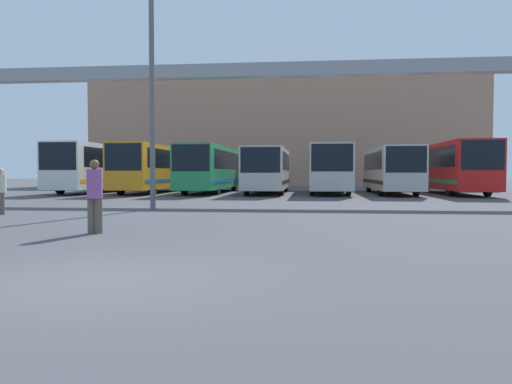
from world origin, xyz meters
The scene contains 13 objects.
ground_plane centered at (0.00, 0.00, 0.00)m, with size 200.00×200.00×0.00m, color #47474C.
building_backdrop centered at (0.00, 49.62, 5.73)m, with size 40.29×12.00×11.47m.
overhead_gantry centered at (0.00, 20.22, 6.06)m, with size 32.00×0.80×7.15m.
bus_slot_0 centered at (-12.25, 27.87, 1.93)m, with size 2.60×11.10×3.35m.
bus_slot_1 centered at (-8.17, 27.68, 1.88)m, with size 2.50×10.71×3.26m.
bus_slot_2 centered at (-4.08, 28.50, 1.83)m, with size 2.48×12.36×3.17m.
bus_slot_3 centered at (0.00, 27.47, 1.72)m, with size 2.53×10.31×2.99m.
bus_slot_4 centered at (4.08, 28.03, 1.82)m, with size 2.58×11.41×3.15m.
bus_slot_5 centered at (8.17, 27.83, 1.73)m, with size 2.46×11.02×3.00m.
bus_slot_6 centered at (12.25, 27.76, 1.91)m, with size 2.53×10.88×3.31m.
pedestrian_mid_right centered at (-7.57, 9.70, 0.83)m, with size 0.33×0.33×1.57m.
pedestrian_mid_left centered at (-2.16, 5.04, 0.92)m, with size 0.36×0.36×1.73m.
lamp_post centered at (-3.17, 12.47, 4.82)m, with size 0.36×0.36×8.91m.
Camera 1 is at (2.87, -6.16, 1.43)m, focal length 35.00 mm.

